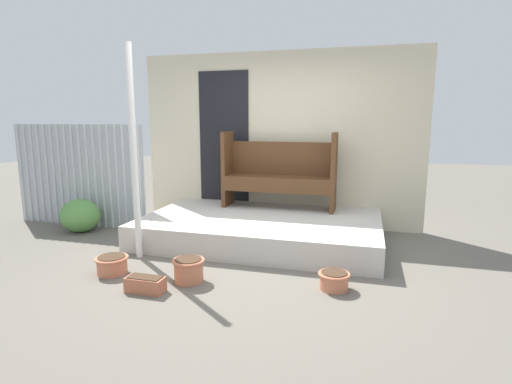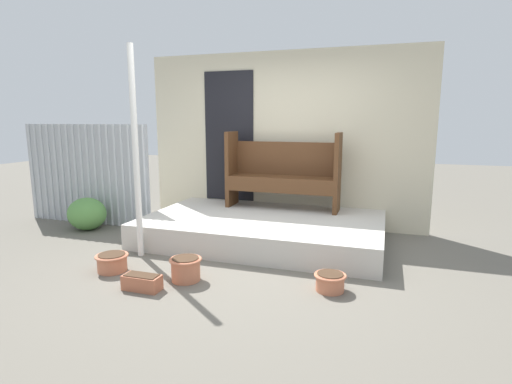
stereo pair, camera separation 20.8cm
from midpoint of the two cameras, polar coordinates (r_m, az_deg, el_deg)
name	(u,v)px [view 2 (the right image)]	position (r m, az deg, el deg)	size (l,w,h in m)	color
ground_plane	(245,265)	(4.53, -0.19, -10.42)	(24.00, 24.00, 0.00)	#666056
porch_slab	(263,229)	(5.36, 2.14, -5.30)	(3.09, 1.88, 0.33)	beige
house_wall	(280,140)	(6.11, 4.39, 7.43)	(4.29, 0.08, 2.60)	beige
fence_corrugated	(86,175)	(6.65, -22.27, 2.32)	(2.23, 0.05, 1.54)	#ADB2B7
support_post	(136,154)	(4.77, -15.61, 5.26)	(0.07, 0.07, 2.43)	white
bench	(283,170)	(5.79, 4.90, 3.13)	(1.63, 0.41, 1.10)	#54331C
flower_pot_left	(112,262)	(4.57, -18.63, -9.41)	(0.35, 0.35, 0.19)	#C67251
flower_pot_middle	(186,268)	(4.13, -8.57, -10.69)	(0.33, 0.33, 0.24)	#C67251
flower_pot_right	(330,281)	(3.95, 12.06, -12.34)	(0.31, 0.31, 0.17)	#C67251
planter_box_rect	(142,282)	(4.02, -14.52, -12.39)	(0.37, 0.16, 0.15)	#B76647
shrub_by_fence	(87,214)	(6.34, -22.14, -2.91)	(0.57, 0.51, 0.48)	#599347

